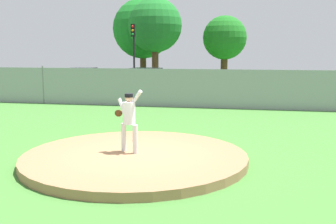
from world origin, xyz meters
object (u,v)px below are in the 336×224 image
pitcher_youth (129,116)px  parked_car_silver (79,82)px  parked_car_red (144,83)px  parked_car_champagne (254,85)px  baseball (134,139)px  traffic_cone_orange (334,91)px  traffic_light_near (134,45)px

pitcher_youth → parked_car_silver: size_ratio=0.36×
pitcher_youth → parked_car_red: (-3.26, 14.00, -0.32)m
parked_car_red → parked_car_champagne: (6.59, 0.38, -0.03)m
baseball → traffic_cone_orange: size_ratio=0.13×
parked_car_silver → parked_car_champagne: 11.15m
pitcher_youth → parked_car_champagne: 14.76m
traffic_cone_orange → traffic_light_near: size_ratio=0.12×
parked_car_silver → traffic_light_near: size_ratio=0.98×
parked_car_silver → traffic_cone_orange: 16.49m
parked_car_red → traffic_cone_orange: 12.20m
parked_car_red → parked_car_champagne: 6.61m
pitcher_youth → parked_car_champagne: size_ratio=0.35×
pitcher_youth → traffic_cone_orange: bearing=64.1°
parked_car_red → traffic_cone_orange: bearing=16.2°
pitcher_youth → baseball: pitcher_youth is taller
pitcher_youth → traffic_light_near: bearing=105.7°
parked_car_silver → parked_car_red: size_ratio=1.03×
pitcher_youth → parked_car_silver: pitcher_youth is taller
baseball → parked_car_champagne: size_ratio=0.02×
parked_car_silver → traffic_cone_orange: size_ratio=8.35×
parked_car_red → traffic_cone_orange: parked_car_red is taller
traffic_cone_orange → parked_car_red: bearing=-163.8°
parked_car_silver → parked_car_champagne: (11.15, -0.30, -0.02)m
pitcher_youth → traffic_light_near: 19.61m
pitcher_youth → traffic_cone_orange: size_ratio=2.98×
parked_car_champagne → traffic_light_near: 9.96m
parked_car_champagne → traffic_light_near: traffic_light_near is taller
traffic_cone_orange → pitcher_youth: bearing=-115.9°
traffic_cone_orange → parked_car_silver: bearing=-170.5°
pitcher_youth → parked_car_red: 14.38m
baseball → traffic_cone_orange: bearing=61.5°
parked_car_red → traffic_cone_orange: size_ratio=8.08×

